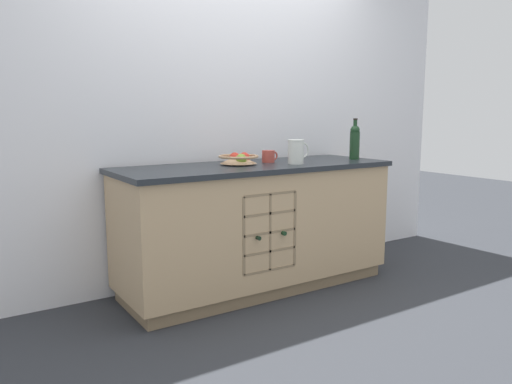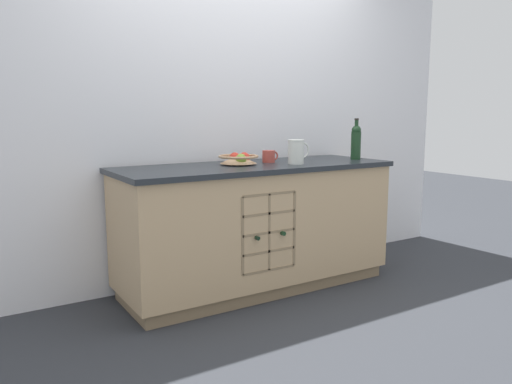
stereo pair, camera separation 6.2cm
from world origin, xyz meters
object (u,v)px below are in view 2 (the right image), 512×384
(white_pitcher, at_px, (296,151))
(ceramic_mug, at_px, (269,156))
(standing_wine_bottle, at_px, (356,141))
(fruit_bowl, at_px, (239,159))

(white_pitcher, bearing_deg, ceramic_mug, 115.98)
(ceramic_mug, height_order, standing_wine_bottle, standing_wine_bottle)
(fruit_bowl, height_order, ceramic_mug, ceramic_mug)
(fruit_bowl, bearing_deg, standing_wine_bottle, -7.42)
(fruit_bowl, xyz_separation_m, white_pitcher, (0.37, -0.17, 0.05))
(white_pitcher, distance_m, ceramic_mug, 0.23)
(fruit_bowl, relative_size, ceramic_mug, 2.16)
(fruit_bowl, distance_m, white_pitcher, 0.41)
(fruit_bowl, xyz_separation_m, ceramic_mug, (0.27, 0.03, 0.00))
(standing_wine_bottle, bearing_deg, white_pitcher, -175.99)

